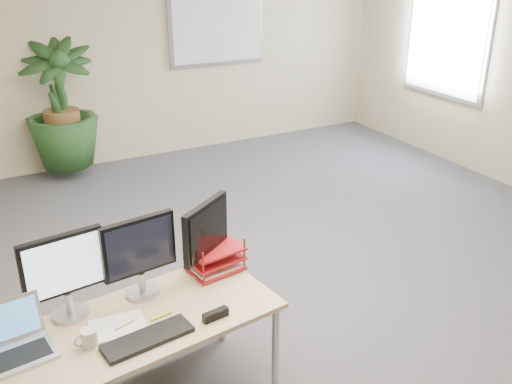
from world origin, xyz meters
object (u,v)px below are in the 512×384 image
floor_plant (61,115)px  monitor_left (64,271)px  desk (124,336)px  laptop (14,342)px  monitor_right (139,252)px

floor_plant → monitor_left: (-0.65, -3.75, 0.16)m
desk → monitor_left: size_ratio=3.49×
floor_plant → laptop: bearing=-103.7°
floor_plant → monitor_right: bearing=-93.6°
floor_plant → monitor_right: floor_plant is taller
monitor_right → floor_plant: bearing=86.4°
monitor_left → desk: bearing=-30.4°
monitor_right → laptop: bearing=-164.5°
desk → floor_plant: bearing=84.0°
floor_plant → monitor_left: bearing=-99.9°
monitor_left → monitor_right: (0.42, 0.02, -0.00)m
desk → monitor_left: monitor_left is taller
desk → monitor_right: (0.17, 0.16, 0.41)m
monitor_left → monitor_right: monitor_left is taller
floor_plant → monitor_right: 3.74m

